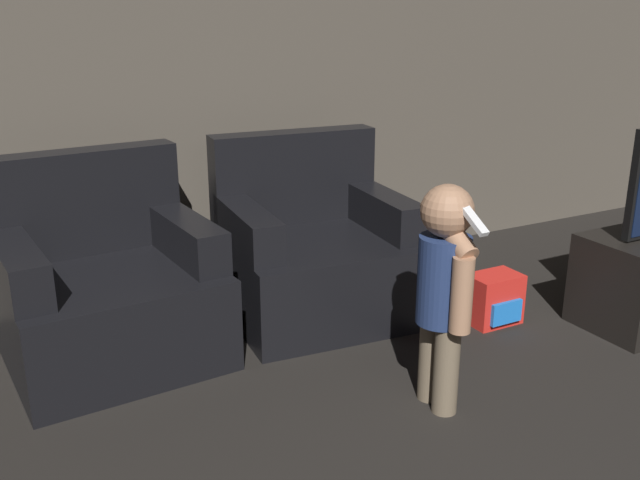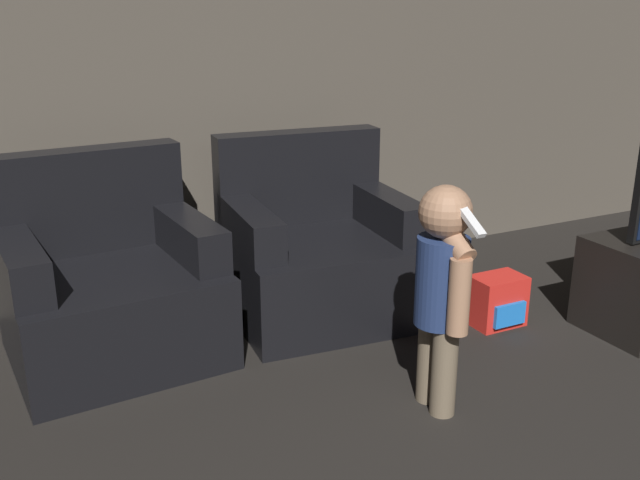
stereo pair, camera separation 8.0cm
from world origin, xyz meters
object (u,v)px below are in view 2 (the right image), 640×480
object	(u,v)px
armchair_left	(110,288)
armchair_right	(317,254)
toy_backpack	(498,301)
person_toddler	(443,282)

from	to	relation	value
armchair_left	armchair_right	distance (m)	1.08
armchair_left	toy_backpack	size ratio (longest dim) A/B	3.63
person_toddler	armchair_left	bearing A→B (deg)	-130.52
person_toddler	toy_backpack	world-z (taller)	person_toddler
armchair_right	toy_backpack	world-z (taller)	armchair_right
armchair_left	armchair_right	world-z (taller)	same
armchair_left	armchair_right	bearing A→B (deg)	-4.08
person_toddler	toy_backpack	distance (m)	1.01
toy_backpack	armchair_left	bearing A→B (deg)	162.50
armchair_left	toy_backpack	world-z (taller)	armchair_left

